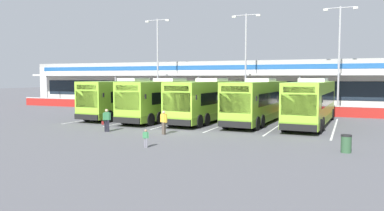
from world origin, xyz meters
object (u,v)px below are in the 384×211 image
(lamp_post_west, at_px, (158,58))
(litter_bin, at_px, (346,144))
(coach_bus_centre, at_px, (208,101))
(coach_bus_left_centre, at_px, (165,100))
(pedestrian_with_handbag, at_px, (106,120))
(pedestrian_in_dark_coat, at_px, (164,122))
(coach_bus_right_centre, at_px, (258,102))
(lamp_post_east, at_px, (339,53))
(coach_bus_leftmost, at_px, (128,99))
(coach_bus_rightmost, at_px, (311,103))
(pedestrian_child, at_px, (146,138))
(lamp_post_centre, at_px, (246,56))

(lamp_post_west, xyz_separation_m, litter_bin, (21.91, -20.69, -5.82))
(coach_bus_centre, bearing_deg, coach_bus_left_centre, -174.91)
(pedestrian_with_handbag, distance_m, pedestrian_in_dark_coat, 4.38)
(pedestrian_with_handbag, xyz_separation_m, pedestrian_in_dark_coat, (4.36, 0.42, 0.02))
(coach_bus_right_centre, distance_m, lamp_post_east, 12.33)
(coach_bus_leftmost, height_order, pedestrian_in_dark_coat, coach_bus_leftmost)
(coach_bus_left_centre, distance_m, coach_bus_rightmost, 12.76)
(coach_bus_leftmost, xyz_separation_m, coach_bus_left_centre, (4.40, -0.73, 0.00))
(pedestrian_in_dark_coat, distance_m, lamp_post_west, 22.19)
(coach_bus_leftmost, relative_size, litter_bin, 13.17)
(coach_bus_right_centre, height_order, pedestrian_child, coach_bus_right_centre)
(coach_bus_rightmost, xyz_separation_m, lamp_post_east, (1.72, 9.71, 4.50))
(coach_bus_leftmost, height_order, coach_bus_left_centre, same)
(pedestrian_child, bearing_deg, lamp_post_east, 68.52)
(litter_bin, bearing_deg, lamp_post_east, 92.87)
(coach_bus_rightmost, height_order, lamp_post_east, lamp_post_east)
(coach_bus_right_centre, relative_size, pedestrian_child, 12.19)
(litter_bin, bearing_deg, coach_bus_leftmost, 151.58)
(pedestrian_with_handbag, height_order, pedestrian_child, pedestrian_with_handbag)
(coach_bus_leftmost, xyz_separation_m, coach_bus_right_centre, (12.79, 0.06, 0.00))
(coach_bus_left_centre, bearing_deg, coach_bus_leftmost, 170.53)
(coach_bus_right_centre, bearing_deg, lamp_post_west, 146.33)
(coach_bus_left_centre, distance_m, lamp_post_east, 18.44)
(coach_bus_centre, height_order, lamp_post_centre, lamp_post_centre)
(coach_bus_right_centre, relative_size, pedestrian_with_handbag, 7.56)
(coach_bus_centre, distance_m, lamp_post_east, 15.24)
(coach_bus_left_centre, xyz_separation_m, lamp_post_west, (-6.43, 10.66, 4.50))
(coach_bus_centre, relative_size, pedestrian_child, 12.19)
(coach_bus_centre, xyz_separation_m, lamp_post_west, (-10.47, 10.30, 4.50))
(coach_bus_leftmost, distance_m, pedestrian_child, 16.68)
(pedestrian_with_handbag, bearing_deg, coach_bus_centre, 63.85)
(coach_bus_right_centre, height_order, coach_bus_rightmost, same)
(pedestrian_with_handbag, xyz_separation_m, lamp_post_east, (14.79, 19.11, 5.43))
(pedestrian_in_dark_coat, bearing_deg, litter_bin, -9.28)
(coach_bus_leftmost, bearing_deg, coach_bus_left_centre, -9.47)
(coach_bus_centre, xyz_separation_m, lamp_post_centre, (0.51, 10.86, 4.50))
(litter_bin, bearing_deg, lamp_post_centre, 117.21)
(coach_bus_right_centre, height_order, litter_bin, coach_bus_right_centre)
(lamp_post_centre, bearing_deg, coach_bus_leftmost, -130.49)
(lamp_post_east, bearing_deg, coach_bus_leftmost, -152.52)
(coach_bus_leftmost, relative_size, coach_bus_left_centre, 1.00)
(coach_bus_leftmost, bearing_deg, pedestrian_in_dark_coat, -46.55)
(coach_bus_leftmost, distance_m, pedestrian_in_dark_coat, 12.27)
(coach_bus_left_centre, height_order, pedestrian_in_dark_coat, coach_bus_left_centre)
(lamp_post_east, bearing_deg, lamp_post_centre, 176.04)
(coach_bus_leftmost, distance_m, pedestrian_with_handbag, 10.19)
(coach_bus_left_centre, relative_size, coach_bus_right_centre, 1.00)
(coach_bus_right_centre, xyz_separation_m, litter_bin, (7.10, -10.82, -1.32))
(pedestrian_child, relative_size, litter_bin, 1.08)
(coach_bus_centre, distance_m, lamp_post_centre, 11.77)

